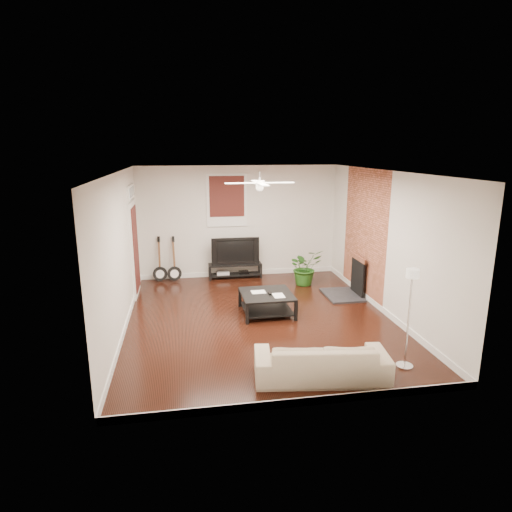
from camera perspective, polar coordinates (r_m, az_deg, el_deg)
The scene contains 14 objects.
room at distance 8.08m, azimuth 0.47°, elevation 1.05°, with size 5.01×6.01×2.81m.
brick_accent at distance 9.73m, azimuth 14.01°, elevation 2.86°, with size 0.02×2.20×2.80m, color brown.
fireplace at distance 9.84m, azimuth 12.15°, elevation -2.55°, with size 0.80×1.10×0.92m, color black.
window_back at distance 10.85m, azimuth -3.85°, elevation 7.29°, with size 1.00×0.06×1.30m, color #3E1711.
door_left at distance 9.91m, azimuth -15.67°, elevation 2.06°, with size 0.08×1.00×2.50m, color white.
tv_stand at distance 11.03m, azimuth -2.75°, elevation -1.94°, with size 1.33×0.35×0.37m, color black.
tv at distance 10.91m, azimuth -2.80°, elevation 0.77°, with size 1.19×0.16×0.69m, color black.
coffee_table at distance 8.68m, azimuth 1.41°, elevation -6.23°, with size 1.00×1.00×0.42m, color black.
sofa at distance 6.42m, azimuth 8.54°, elevation -13.36°, with size 1.89×0.74×0.55m, color tan.
floor_lamp at distance 6.82m, azimuth 19.39°, elevation -7.80°, with size 0.25×0.25×1.54m, color silver, non-canonical shape.
potted_plant at distance 10.48m, azimuth 6.44°, elevation -1.45°, with size 0.79×0.68×0.87m, color #225618.
guitar_left at distance 10.85m, azimuth -12.57°, elevation -0.47°, with size 0.35×0.25×1.13m, color black, non-canonical shape.
guitar_right at distance 10.80m, azimuth -10.73°, elevation -0.44°, with size 0.35×0.25×1.13m, color black, non-canonical shape.
ceiling_fan at distance 7.89m, azimuth 0.49°, elevation 9.57°, with size 1.24×1.24×0.32m, color white, non-canonical shape.
Camera 1 is at (-1.37, -7.75, 3.21)m, focal length 30.48 mm.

